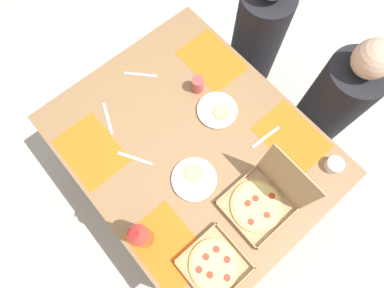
{
  "coord_description": "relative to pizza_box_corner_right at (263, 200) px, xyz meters",
  "views": [
    {
      "loc": [
        0.41,
        -0.36,
        2.32
      ],
      "look_at": [
        0.0,
        0.0,
        0.77
      ],
      "focal_mm": 29.42,
      "sensor_mm": 36.0,
      "label": 1
    }
  ],
  "objects": [
    {
      "name": "soda_bottle",
      "position": [
        -0.24,
        -0.54,
        0.08
      ],
      "size": [
        0.09,
        0.09,
        0.32
      ],
      "color": "#B2382D",
      "rests_on": "dining_table"
    },
    {
      "name": "dining_table",
      "position": [
        -0.45,
        -0.06,
        -0.15
      ],
      "size": [
        1.4,
        1.14,
        0.77
      ],
      "color": "#3F3328",
      "rests_on": "ground_plane"
    },
    {
      "name": "placemat_near_right",
      "position": [
        -0.13,
        -0.48,
        -0.05
      ],
      "size": [
        0.36,
        0.26,
        0.0
      ],
      "primitive_type": "cube",
      "color": "orange",
      "rests_on": "dining_table"
    },
    {
      "name": "cup_dark",
      "position": [
        -0.68,
        0.18,
        -0.0
      ],
      "size": [
        0.07,
        0.07,
        0.09
      ],
      "primitive_type": "cylinder",
      "color": "#BF4742",
      "rests_on": "dining_table"
    },
    {
      "name": "fork_by_near_left",
      "position": [
        -0.58,
        -0.33,
        -0.05
      ],
      "size": [
        0.17,
        0.11,
        0.0
      ],
      "primitive_type": "cube",
      "rotation": [
        0.0,
        0.0,
        0.53
      ],
      "color": "#B7B7BC",
      "rests_on": "dining_table"
    },
    {
      "name": "pizza_box_corner_right",
      "position": [
        0.0,
        0.0,
        0.0
      ],
      "size": [
        0.29,
        0.31,
        0.32
      ],
      "color": "tan",
      "rests_on": "dining_table"
    },
    {
      "name": "placemat_far_left",
      "position": [
        -0.76,
        0.36,
        -0.05
      ],
      "size": [
        0.36,
        0.26,
        0.0
      ],
      "primitive_type": "cube",
      "color": "orange",
      "rests_on": "dining_table"
    },
    {
      "name": "ground_plane",
      "position": [
        -0.45,
        -0.06,
        -0.82
      ],
      "size": [
        6.0,
        6.0,
        0.0
      ],
      "primitive_type": "plane",
      "color": "beige"
    },
    {
      "name": "diner_left_seat",
      "position": [
        -0.76,
        0.77,
        -0.29
      ],
      "size": [
        0.32,
        0.32,
        1.17
      ],
      "color": "black",
      "rests_on": "ground_plane"
    },
    {
      "name": "placemat_far_right",
      "position": [
        -0.13,
        0.36,
        -0.05
      ],
      "size": [
        0.36,
        0.26,
        0.0
      ],
      "primitive_type": "cube",
      "color": "orange",
      "rests_on": "dining_table"
    },
    {
      "name": "plate_far_right",
      "position": [
        -0.3,
        -0.17,
        -0.04
      ],
      "size": [
        0.23,
        0.23,
        0.03
      ],
      "color": "white",
      "rests_on": "dining_table"
    },
    {
      "name": "placemat_near_left",
      "position": [
        -0.76,
        -0.48,
        -0.05
      ],
      "size": [
        0.36,
        0.26,
        0.0
      ],
      "primitive_type": "cube",
      "color": "orange",
      "rests_on": "dining_table"
    },
    {
      "name": "fork_by_far_left",
      "position": [
        -0.85,
        -0.31,
        -0.05
      ],
      "size": [
        0.18,
        0.09,
        0.0
      ],
      "primitive_type": "cube",
      "rotation": [
        0.0,
        0.0,
        2.75
      ],
      "color": "#B7B7BC",
      "rests_on": "dining_table"
    },
    {
      "name": "fork_by_near_right",
      "position": [
        -0.95,
        -0.01,
        -0.05
      ],
      "size": [
        0.15,
        0.14,
        0.0
      ],
      "primitive_type": "cube",
      "rotation": [
        0.0,
        0.0,
        0.75
      ],
      "color": "#B7B7BC",
      "rests_on": "dining_table"
    },
    {
      "name": "condiment_bowl",
      "position": [
        0.11,
        0.4,
        -0.03
      ],
      "size": [
        0.09,
        0.09,
        0.05
      ],
      "primitive_type": "cylinder",
      "color": "white",
      "rests_on": "dining_table"
    },
    {
      "name": "plate_far_left",
      "position": [
        -0.5,
        0.17,
        -0.04
      ],
      "size": [
        0.22,
        0.22,
        0.03
      ],
      "color": "white",
      "rests_on": "dining_table"
    },
    {
      "name": "diner_right_seat",
      "position": [
        -0.13,
        0.77,
        -0.29
      ],
      "size": [
        0.32,
        0.32,
        1.18
      ],
      "color": "black",
      "rests_on": "ground_plane"
    },
    {
      "name": "cup_red",
      "position": [
        0.08,
        0.17,
        0.0
      ],
      "size": [
        0.08,
        0.08,
        0.1
      ],
      "primitive_type": "cylinder",
      "color": "teal",
      "rests_on": "dining_table"
    },
    {
      "name": "pizza_box_center",
      "position": [
        0.06,
        -0.37,
        -0.04
      ],
      "size": [
        0.26,
        0.26,
        0.04
      ],
      "color": "tan",
      "rests_on": "dining_table"
    },
    {
      "name": "fork_by_far_right",
      "position": [
        -0.22,
        0.26,
        -0.05
      ],
      "size": [
        0.03,
        0.19,
        0.0
      ],
      "primitive_type": "cube",
      "rotation": [
        0.0,
        0.0,
        4.65
      ],
      "color": "#B7B7BC",
      "rests_on": "dining_table"
    }
  ]
}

